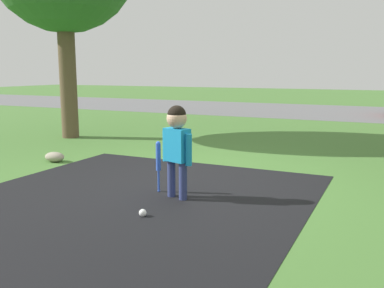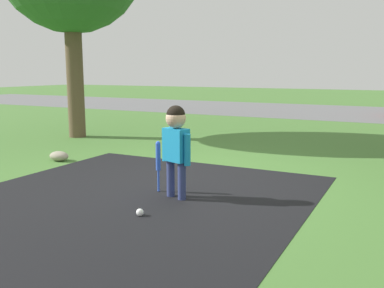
# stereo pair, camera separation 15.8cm
# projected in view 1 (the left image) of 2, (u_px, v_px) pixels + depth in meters

# --- Properties ---
(ground_plane) EXTENTS (60.00, 60.00, 0.00)m
(ground_plane) POSITION_uv_depth(u_px,v_px,m) (195.00, 180.00, 5.76)
(ground_plane) COLOR #477533
(driveway_strip) EXTENTS (3.91, 7.00, 0.01)m
(driveway_strip) POSITION_uv_depth(u_px,v_px,m) (41.00, 243.00, 3.65)
(driveway_strip) COLOR black
(driveway_strip) RESTS_ON ground
(street_strip) EXTENTS (40.00, 6.00, 0.01)m
(street_strip) POSITION_uv_depth(u_px,v_px,m) (322.00, 111.00, 15.45)
(street_strip) COLOR slate
(street_strip) RESTS_ON ground
(child) EXTENTS (0.42, 0.24, 1.08)m
(child) POSITION_uv_depth(u_px,v_px,m) (177.00, 139.00, 4.83)
(child) COLOR navy
(child) RESTS_ON ground
(baseball_bat) EXTENTS (0.06, 0.06, 0.63)m
(baseball_bat) POSITION_uv_depth(u_px,v_px,m) (158.00, 159.00, 5.14)
(baseball_bat) COLOR blue
(baseball_bat) RESTS_ON ground
(sports_ball) EXTENTS (0.08, 0.08, 0.08)m
(sports_ball) POSITION_uv_depth(u_px,v_px,m) (143.00, 213.00, 4.32)
(sports_ball) COLOR white
(sports_ball) RESTS_ON ground
(edging_rock) EXTENTS (0.34, 0.24, 0.16)m
(edging_rock) POSITION_uv_depth(u_px,v_px,m) (55.00, 157.00, 6.91)
(edging_rock) COLOR #9E937F
(edging_rock) RESTS_ON ground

